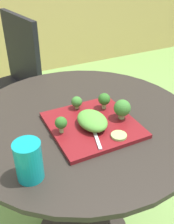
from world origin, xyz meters
TOP-DOWN VIEW (x-y plane):
  - patio_table at (0.00, 0.00)m, footprint 0.82×0.82m
  - patio_chair at (-0.11, 0.84)m, footprint 0.52×0.52m
  - salad_plate at (0.01, -0.07)m, footprint 0.28×0.28m
  - drinking_glass at (-0.24, -0.20)m, footprint 0.07×0.07m
  - fork at (-0.01, -0.11)m, footprint 0.06×0.15m
  - lettuce_mound at (0.00, -0.08)m, footprint 0.09×0.13m
  - broccoli_floret_0 at (0.09, 0.00)m, footprint 0.04×0.04m
  - broccoli_floret_1 at (-0.10, -0.07)m, footprint 0.04×0.04m
  - broccoli_floret_2 at (0.11, -0.08)m, footprint 0.06×0.06m
  - broccoli_floret_3 at (0.00, 0.04)m, footprint 0.04×0.04m
  - cucumber_slice_0 at (0.05, -0.17)m, footprint 0.05×0.05m

SIDE VIEW (x-z plane):
  - patio_table at x=0.00m, z-range 0.07..0.79m
  - patio_chair at x=-0.11m, z-range 0.08..0.98m
  - salad_plate at x=0.01m, z-range 0.72..0.73m
  - fork at x=-0.01m, z-range 0.73..0.74m
  - cucumber_slice_0 at x=0.05m, z-range 0.73..0.74m
  - lettuce_mound at x=0.00m, z-range 0.73..0.77m
  - broccoli_floret_3 at x=0.00m, z-range 0.73..0.78m
  - broccoli_floret_1 at x=-0.10m, z-range 0.74..0.79m
  - drinking_glass at x=-0.24m, z-range 0.71..0.82m
  - broccoli_floret_0 at x=0.09m, z-range 0.74..0.80m
  - broccoli_floret_2 at x=0.11m, z-range 0.74..0.81m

